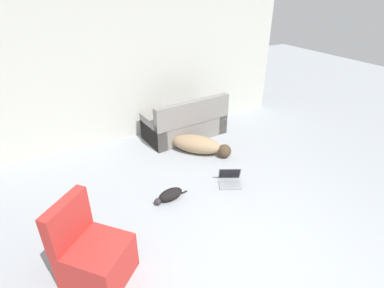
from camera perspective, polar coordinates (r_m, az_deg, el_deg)
name	(u,v)px	position (r m, az deg, el deg)	size (l,w,h in m)	color
ground_plane	(257,274)	(3.63, 12.23, -23.12)	(20.00, 20.00, 0.00)	#999EA3
wall_back	(130,68)	(5.87, -11.68, 13.93)	(6.65, 0.06, 2.76)	beige
couch	(186,124)	(6.07, -1.24, 3.86)	(1.65, 0.89, 0.85)	gray
dog	(199,145)	(5.52, 1.35, -0.16)	(1.02, 1.13, 0.32)	#A38460
cat	(170,195)	(4.43, -4.28, -9.66)	(0.56, 0.25, 0.16)	black
laptop_open	(230,178)	(4.79, 7.23, -6.46)	(0.46, 0.45, 0.24)	gray
side_chair	(93,255)	(3.48, -18.37, -19.38)	(0.86, 0.86, 0.95)	#B72D28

